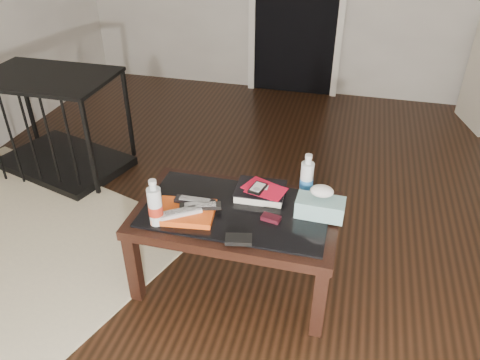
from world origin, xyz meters
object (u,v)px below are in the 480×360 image
object	(u,v)px
water_bottle_right	(307,176)
tissue_box	(320,207)
textbook	(260,192)
pet_crate	(60,139)
water_bottle_left	(155,202)
coffee_table	(236,219)

from	to	relation	value
water_bottle_right	tissue_box	bearing A→B (deg)	-59.77
textbook	water_bottle_right	bearing A→B (deg)	12.82
pet_crate	water_bottle_left	world-z (taller)	pet_crate
coffee_table	pet_crate	world-z (taller)	pet_crate
coffee_table	tissue_box	world-z (taller)	tissue_box
textbook	tissue_box	world-z (taller)	tissue_box
tissue_box	water_bottle_left	bearing A→B (deg)	-159.62
pet_crate	water_bottle_left	distance (m)	1.63
coffee_table	pet_crate	size ratio (longest dim) A/B	0.97
pet_crate	textbook	bearing A→B (deg)	-6.14
coffee_table	tissue_box	size ratio (longest dim) A/B	4.35
water_bottle_right	pet_crate	bearing A→B (deg)	161.75
pet_crate	water_bottle_right	bearing A→B (deg)	-2.08
water_bottle_left	textbook	bearing A→B (deg)	38.95
textbook	water_bottle_right	xyz separation A→B (m)	(0.22, 0.06, 0.10)
textbook	tissue_box	xyz separation A→B (m)	(0.31, -0.09, 0.02)
pet_crate	water_bottle_right	distance (m)	2.00
water_bottle_left	pet_crate	bearing A→B (deg)	140.16
tissue_box	textbook	bearing A→B (deg)	164.98
textbook	water_bottle_left	size ratio (longest dim) A/B	1.05
coffee_table	water_bottle_right	xyz separation A→B (m)	(0.31, 0.20, 0.18)
water_bottle_left	water_bottle_right	bearing A→B (deg)	31.86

